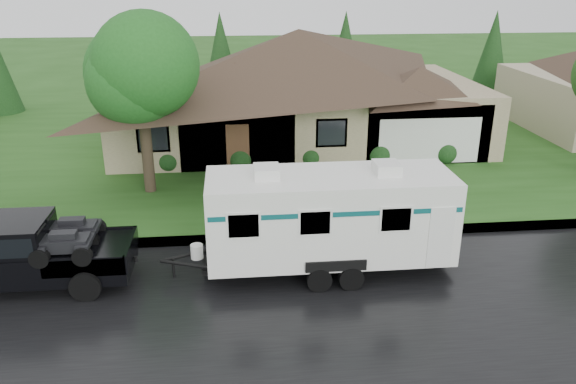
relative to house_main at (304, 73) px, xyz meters
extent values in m
plane|color=#244F18|center=(-2.29, -13.84, -3.59)|extent=(140.00, 140.00, 0.00)
cube|color=black|center=(-2.29, -15.84, -3.59)|extent=(140.00, 8.00, 0.01)
cube|color=gray|center=(-2.29, -11.59, -3.52)|extent=(140.00, 0.50, 0.15)
cube|color=#244F18|center=(-2.29, 1.16, -3.52)|extent=(140.00, 26.00, 0.15)
cube|color=gray|center=(-0.29, 0.16, -1.94)|extent=(18.00, 10.00, 3.00)
pyramid|color=#34281C|center=(-0.29, 0.16, 2.16)|extent=(19.44, 10.80, 2.60)
cube|color=gray|center=(5.11, -2.84, -2.09)|extent=(5.76, 4.00, 2.70)
cylinder|color=#382B1E|center=(-7.10, -6.98, -1.97)|extent=(0.44, 0.44, 2.95)
sphere|color=#267124|center=(-7.10, -6.98, 1.27)|extent=(4.08, 4.08, 4.08)
sphere|color=#143814|center=(-6.59, -4.54, -2.94)|extent=(1.00, 1.00, 1.00)
sphere|color=#143814|center=(-3.44, -4.54, -2.94)|extent=(1.00, 1.00, 1.00)
sphere|color=#143814|center=(-0.29, -4.54, -2.94)|extent=(1.00, 1.00, 1.00)
sphere|color=#143814|center=(2.86, -4.54, -2.94)|extent=(1.00, 1.00, 1.00)
sphere|color=#143814|center=(6.01, -4.54, -2.94)|extent=(1.00, 1.00, 1.00)
cube|color=black|center=(-9.73, -13.83, -2.81)|extent=(6.01, 2.00, 0.86)
cube|color=black|center=(-10.13, -13.83, -2.04)|extent=(2.40, 1.88, 0.90)
cube|color=black|center=(-10.13, -13.83, -1.99)|extent=(2.20, 1.92, 0.55)
cube|color=black|center=(-7.82, -13.83, -2.61)|extent=(2.20, 1.90, 0.06)
cylinder|color=black|center=(-7.82, -14.81, -3.17)|extent=(0.84, 0.32, 0.84)
cylinder|color=black|center=(-7.82, -12.85, -3.17)|extent=(0.84, 0.32, 0.84)
cube|color=white|center=(-1.03, -13.83, -1.81)|extent=(7.01, 2.40, 2.45)
cube|color=black|center=(-1.03, -13.83, -3.19)|extent=(7.41, 1.20, 0.14)
cube|color=#0B4F53|center=(-1.03, -13.83, -1.28)|extent=(6.87, 2.42, 0.14)
cube|color=white|center=(-2.83, -13.83, -0.43)|extent=(0.70, 0.80, 0.32)
cube|color=white|center=(0.57, -13.83, -0.43)|extent=(0.70, 0.80, 0.32)
cylinder|color=black|center=(-1.48, -15.01, -3.24)|extent=(0.70, 0.24, 0.70)
cylinder|color=black|center=(-1.48, -12.65, -3.24)|extent=(0.70, 0.24, 0.70)
cylinder|color=black|center=(-0.58, -15.01, -3.24)|extent=(0.70, 0.24, 0.70)
cylinder|color=black|center=(-0.58, -12.65, -3.24)|extent=(0.70, 0.24, 0.70)
camera|label=1|loc=(-3.71, -28.49, 4.67)|focal=35.00mm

